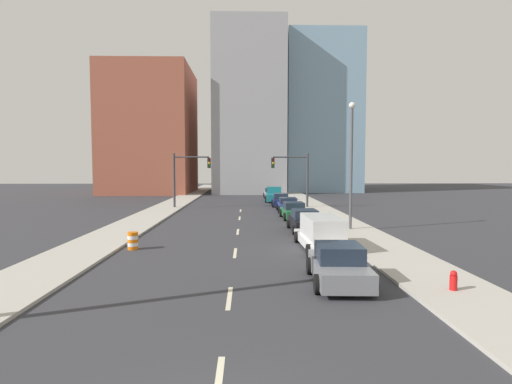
{
  "coord_description": "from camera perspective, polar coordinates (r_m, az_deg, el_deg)",
  "views": [
    {
      "loc": [
        0.58,
        -5.99,
        4.5
      ],
      "look_at": [
        1.47,
        30.0,
        2.2
      ],
      "focal_mm": 28.0,
      "sensor_mm": 36.0,
      "label": 1
    }
  ],
  "objects": [
    {
      "name": "sedan_silver",
      "position": [
        58.17,
        2.13,
        -0.16
      ],
      "size": [
        2.23,
        4.81,
        1.38
      ],
      "rotation": [
        0.0,
        0.0,
        -0.02
      ],
      "color": "#B2B2BC",
      "rests_on": "ground"
    },
    {
      "name": "sidewalk_left",
      "position": [
        52.08,
        -10.94,
        -1.3
      ],
      "size": [
        3.46,
        90.37,
        0.13
      ],
      "color": "#ADA89E",
      "rests_on": "ground"
    },
    {
      "name": "traffic_signal_right",
      "position": [
        43.32,
        5.85,
        2.75
      ],
      "size": [
        4.04,
        0.35,
        5.92
      ],
      "color": "#38383D",
      "rests_on": "ground"
    },
    {
      "name": "sedan_gray",
      "position": [
        15.91,
        11.74,
        -10.24
      ],
      "size": [
        2.35,
        4.3,
        1.53
      ],
      "rotation": [
        0.0,
        0.0,
        -0.05
      ],
      "color": "slate",
      "rests_on": "ground"
    },
    {
      "name": "box_truck_white",
      "position": [
        21.95,
        9.31,
        -5.89
      ],
      "size": [
        2.39,
        6.3,
        1.83
      ],
      "rotation": [
        0.0,
        0.0,
        0.03
      ],
      "color": "silver",
      "rests_on": "ground"
    },
    {
      "name": "lane_stripe_at_2m",
      "position": [
        9.18,
        -5.41,
        -25.67
      ],
      "size": [
        0.16,
        2.4,
        0.01
      ],
      "primitive_type": "cube",
      "color": "beige",
      "rests_on": "ground"
    },
    {
      "name": "sedan_navy",
      "position": [
        45.49,
        3.55,
        -1.19
      ],
      "size": [
        2.18,
        4.61,
        1.45
      ],
      "rotation": [
        0.0,
        0.0,
        -0.04
      ],
      "color": "#141E47",
      "rests_on": "ground"
    },
    {
      "name": "lane_stripe_at_7m",
      "position": [
        14.18,
        -3.82,
        -14.84
      ],
      "size": [
        0.16,
        2.4,
        0.01
      ],
      "primitive_type": "cube",
      "color": "beige",
      "rests_on": "ground"
    },
    {
      "name": "pickup_truck_teal",
      "position": [
        51.55,
        2.61,
        -0.49
      ],
      "size": [
        2.52,
        5.37,
        1.89
      ],
      "rotation": [
        0.0,
        0.0,
        -0.05
      ],
      "color": "#196B75",
      "rests_on": "ground"
    },
    {
      "name": "lane_stripe_at_21m",
      "position": [
        27.71,
        -2.61,
        -5.68
      ],
      "size": [
        0.16,
        2.4,
        0.01
      ],
      "primitive_type": "cube",
      "color": "beige",
      "rests_on": "ground"
    },
    {
      "name": "sedan_green",
      "position": [
        34.56,
        5.42,
        -2.74
      ],
      "size": [
        2.26,
        4.36,
        1.44
      ],
      "rotation": [
        0.0,
        0.0,
        0.04
      ],
      "color": "#1E6033",
      "rests_on": "ground"
    },
    {
      "name": "traffic_signal_left",
      "position": [
        43.48,
        -10.12,
        2.71
      ],
      "size": [
        4.04,
        0.35,
        5.92
      ],
      "color": "#38383D",
      "rests_on": "ground"
    },
    {
      "name": "street_lamp",
      "position": [
        28.6,
        13.46,
        4.85
      ],
      "size": [
        0.44,
        0.44,
        8.94
      ],
      "color": "#4C4C51",
      "rests_on": "ground"
    },
    {
      "name": "building_office_center",
      "position": [
        73.6,
        -1.03,
        11.21
      ],
      "size": [
        12.0,
        20.0,
        28.35
      ],
      "color": "#99999E",
      "rests_on": "ground"
    },
    {
      "name": "lane_stripe_at_35m",
      "position": [
        40.79,
        -2.22,
        -2.68
      ],
      "size": [
        0.16,
        2.4,
        0.01
      ],
      "primitive_type": "cube",
      "color": "beige",
      "rests_on": "ground"
    },
    {
      "name": "sedan_blue",
      "position": [
        40.01,
        4.57,
        -1.88
      ],
      "size": [
        2.18,
        4.35,
        1.4
      ],
      "rotation": [
        0.0,
        0.0,
        -0.01
      ],
      "color": "navy",
      "rests_on": "ground"
    },
    {
      "name": "traffic_barrel",
      "position": [
        22.81,
        -17.18,
        -6.67
      ],
      "size": [
        0.56,
        0.56,
        0.95
      ],
      "color": "orange",
      "rests_on": "ground"
    },
    {
      "name": "building_brick_left",
      "position": [
        71.11,
        -14.8,
        8.35
      ],
      "size": [
        14.0,
        16.0,
        20.95
      ],
      "color": "#9E513D",
      "rests_on": "ground"
    },
    {
      "name": "lane_stripe_at_15m",
      "position": [
        21.06,
        -3.0,
        -8.67
      ],
      "size": [
        0.16,
        2.4,
        0.01
      ],
      "primitive_type": "cube",
      "color": "beige",
      "rests_on": "ground"
    },
    {
      "name": "fire_hydrant",
      "position": [
        16.06,
        26.37,
        -11.46
      ],
      "size": [
        0.26,
        0.26,
        0.84
      ],
      "color": "red",
      "rests_on": "ground"
    },
    {
      "name": "lane_stripe_at_29m",
      "position": [
        34.86,
        -2.36,
        -3.76
      ],
      "size": [
        0.16,
        2.4,
        0.01
      ],
      "primitive_type": "cube",
      "color": "beige",
      "rests_on": "ground"
    },
    {
      "name": "sedan_black",
      "position": [
        28.1,
        6.96,
        -4.18
      ],
      "size": [
        2.21,
        4.5,
        1.51
      ],
      "rotation": [
        0.0,
        0.0,
        0.02
      ],
      "color": "black",
      "rests_on": "ground"
    },
    {
      "name": "sidewalk_right",
      "position": [
        51.9,
        6.86,
        -1.27
      ],
      "size": [
        3.46,
        90.37,
        0.13
      ],
      "color": "#ADA89E",
      "rests_on": "ground"
    },
    {
      "name": "building_glass_right",
      "position": [
        78.71,
        8.67,
        10.46
      ],
      "size": [
        13.0,
        20.0,
        27.76
      ],
      "color": "#7A9EB7",
      "rests_on": "ground"
    }
  ]
}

